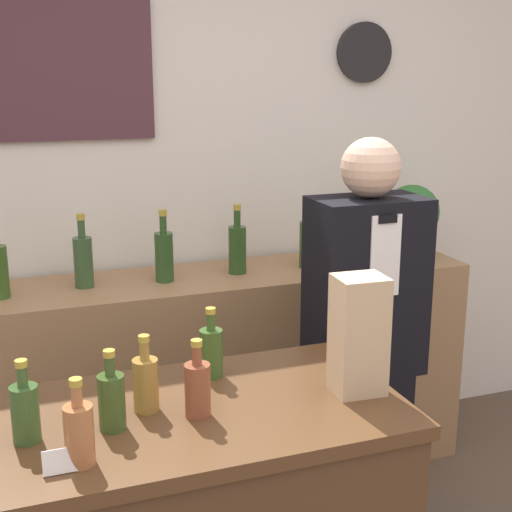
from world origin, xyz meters
TOP-DOWN VIEW (x-y plane):
  - back_wall at (-0.00, 2.00)m, footprint 5.20×0.09m
  - back_shelf at (0.18, 1.70)m, footprint 2.11×0.48m
  - shopkeeper at (0.46, 1.02)m, footprint 0.41×0.26m
  - potted_plant at (1.07, 1.71)m, footprint 0.26×0.26m
  - paper_bag at (0.14, 0.49)m, footprint 0.15×0.13m
  - price_card_left at (-0.68, 0.34)m, footprint 0.09×0.02m
  - counter_bottle_0 at (-0.75, 0.52)m, footprint 0.07×0.07m
  - counter_bottle_1 at (-0.64, 0.37)m, footprint 0.07×0.07m
  - counter_bottle_2 at (-0.54, 0.51)m, footprint 0.07×0.07m
  - counter_bottle_3 at (-0.44, 0.58)m, footprint 0.07×0.07m
  - counter_bottle_4 at (-0.32, 0.50)m, footprint 0.07×0.07m
  - counter_bottle_5 at (-0.22, 0.74)m, footprint 0.07×0.07m
  - shelf_bottle_1 at (-0.47, 1.72)m, footprint 0.08×0.08m
  - shelf_bottle_2 at (-0.14, 1.69)m, footprint 0.08×0.08m
  - shelf_bottle_3 at (0.19, 1.70)m, footprint 0.08×0.08m
  - shelf_bottle_4 at (0.52, 1.68)m, footprint 0.08×0.08m
  - shelf_bottle_5 at (0.85, 1.70)m, footprint 0.08×0.08m

SIDE VIEW (x-z plane):
  - back_shelf at x=0.18m, z-range 0.00..0.97m
  - shopkeeper at x=0.46m, z-range 0.00..1.61m
  - price_card_left at x=-0.68m, z-range 0.95..1.00m
  - counter_bottle_0 at x=-0.75m, z-range 0.92..1.13m
  - counter_bottle_1 at x=-0.64m, z-range 0.92..1.13m
  - counter_bottle_2 at x=-0.54m, z-range 0.92..1.13m
  - counter_bottle_3 at x=-0.44m, z-range 0.92..1.13m
  - counter_bottle_4 at x=-0.32m, z-range 0.92..1.13m
  - counter_bottle_5 at x=-0.22m, z-range 0.92..1.13m
  - shelf_bottle_1 at x=-0.47m, z-range 0.93..1.24m
  - shelf_bottle_2 at x=-0.14m, z-range 0.93..1.24m
  - shelf_bottle_3 at x=0.19m, z-range 0.93..1.24m
  - shelf_bottle_4 at x=0.52m, z-range 0.93..1.24m
  - shelf_bottle_5 at x=0.85m, z-range 0.93..1.24m
  - paper_bag at x=0.14m, z-range 0.95..1.29m
  - potted_plant at x=1.07m, z-range 0.99..1.33m
  - back_wall at x=0.00m, z-range 0.01..2.71m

